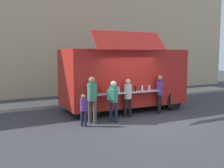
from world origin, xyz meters
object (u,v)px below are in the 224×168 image
at_px(food_truck_main, 123,77).
at_px(customer_extra_browsing, 160,91).
at_px(customer_mid_with_backpack, 113,97).
at_px(customer_rear_waiting, 92,96).
at_px(child_near_queue, 83,107).
at_px(customer_front_ordering, 128,94).
at_px(trash_bin, 165,88).

height_order(food_truck_main, customer_extra_browsing, food_truck_main).
height_order(customer_mid_with_backpack, customer_rear_waiting, customer_rear_waiting).
xyz_separation_m(customer_rear_waiting, child_near_queue, (-0.45, -0.25, -0.35)).
distance_m(customer_rear_waiting, customer_extra_browsing, 3.31).
height_order(customer_extra_browsing, child_near_queue, customer_extra_browsing).
distance_m(customer_mid_with_backpack, customer_extra_browsing, 2.59).
distance_m(customer_mid_with_backpack, customer_rear_waiting, 0.80).
height_order(customer_front_ordering, child_near_queue, customer_front_ordering).
bearing_deg(child_near_queue, customer_front_ordering, -22.37).
height_order(trash_bin, customer_extra_browsing, customer_extra_browsing).
bearing_deg(trash_bin, customer_front_ordering, -143.65).
bearing_deg(customer_mid_with_backpack, customer_front_ordering, -14.16).
relative_size(customer_mid_with_backpack, child_near_queue, 1.36).
xyz_separation_m(customer_front_ordering, child_near_queue, (-2.14, -0.45, -0.25)).
bearing_deg(child_near_queue, customer_rear_waiting, -5.28).
distance_m(customer_front_ordering, child_near_queue, 2.20).
bearing_deg(customer_front_ordering, customer_rear_waiting, 112.24).
bearing_deg(trash_bin, customer_mid_with_backpack, -145.04).
bearing_deg(food_truck_main, customer_front_ordering, -111.27).
xyz_separation_m(customer_front_ordering, customer_mid_with_backpack, (-0.94, -0.47, 0.03)).
relative_size(food_truck_main, trash_bin, 5.84).
xyz_separation_m(food_truck_main, customer_front_ordering, (-0.61, -1.39, -0.59)).
bearing_deg(customer_rear_waiting, food_truck_main, 1.97).
bearing_deg(customer_mid_with_backpack, customer_rear_waiting, 119.00).
bearing_deg(child_near_queue, trash_bin, -4.07).
bearing_deg(customer_extra_browsing, food_truck_main, -7.28).
relative_size(customer_rear_waiting, customer_extra_browsing, 1.05).
height_order(customer_rear_waiting, customer_extra_browsing, customer_rear_waiting).
xyz_separation_m(customer_extra_browsing, child_near_queue, (-3.76, -0.39, -0.30)).
height_order(customer_mid_with_backpack, child_near_queue, customer_mid_with_backpack).
relative_size(customer_mid_with_backpack, customer_extra_browsing, 0.95).
relative_size(customer_front_ordering, customer_rear_waiting, 0.90).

